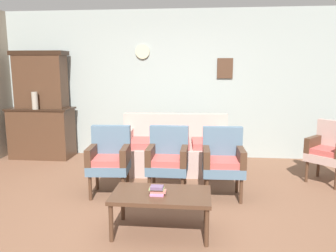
{
  "coord_description": "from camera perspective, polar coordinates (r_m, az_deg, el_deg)",
  "views": [
    {
      "loc": [
        0.5,
        -3.57,
        1.68
      ],
      "look_at": [
        0.02,
        1.06,
        0.85
      ],
      "focal_mm": 35.63,
      "sensor_mm": 36.0,
      "label": 1
    }
  ],
  "objects": [
    {
      "name": "ground_plane",
      "position": [
        3.98,
        -1.95,
        -14.88
      ],
      "size": [
        7.68,
        7.68,
        0.0
      ],
      "primitive_type": "plane",
      "color": "brown"
    },
    {
      "name": "wall_back_with_decor",
      "position": [
        6.23,
        1.27,
        7.1
      ],
      "size": [
        6.4,
        0.09,
        2.7
      ],
      "color": "#939E99",
      "rests_on": "ground"
    },
    {
      "name": "side_cabinet",
      "position": [
        6.64,
        -20.72,
        -1.07
      ],
      "size": [
        1.16,
        0.55,
        0.93
      ],
      "color": "#472D1E",
      "rests_on": "ground"
    },
    {
      "name": "cabinet_upper_hutch",
      "position": [
        6.6,
        -20.95,
        7.47
      ],
      "size": [
        0.99,
        0.38,
        1.03
      ],
      "color": "#472D1E",
      "rests_on": "side_cabinet"
    },
    {
      "name": "vase_on_cabinet",
      "position": [
        6.39,
        -21.81,
        4.06
      ],
      "size": [
        0.11,
        0.11,
        0.31
      ],
      "primitive_type": "cylinder",
      "color": "#9D9486",
      "rests_on": "side_cabinet"
    },
    {
      "name": "floral_couch",
      "position": [
        5.46,
        1.24,
        -4.23
      ],
      "size": [
        1.79,
        0.92,
        0.9
      ],
      "color": "tan",
      "rests_on": "ground"
    },
    {
      "name": "armchair_row_middle",
      "position": [
        4.49,
        -9.97,
        -5.3
      ],
      "size": [
        0.56,
        0.53,
        0.9
      ],
      "color": "slate",
      "rests_on": "ground"
    },
    {
      "name": "armchair_by_doorway",
      "position": [
        4.4,
        -0.03,
        -5.44
      ],
      "size": [
        0.53,
        0.5,
        0.9
      ],
      "color": "slate",
      "rests_on": "ground"
    },
    {
      "name": "armchair_near_cabinet",
      "position": [
        4.39,
        9.39,
        -5.62
      ],
      "size": [
        0.53,
        0.51,
        0.9
      ],
      "color": "slate",
      "rests_on": "ground"
    },
    {
      "name": "wingback_chair_by_fireplace",
      "position": [
        5.4,
        25.99,
        -3.56
      ],
      "size": [
        0.71,
        0.71,
        0.9
      ],
      "color": "tan",
      "rests_on": "ground"
    },
    {
      "name": "coffee_table",
      "position": [
        3.45,
        -1.17,
        -12.09
      ],
      "size": [
        1.0,
        0.56,
        0.42
      ],
      "color": "#472D1E",
      "rests_on": "ground"
    },
    {
      "name": "book_stack_on_table",
      "position": [
        3.38,
        -1.84,
        -10.93
      ],
      "size": [
        0.17,
        0.12,
        0.09
      ],
      "color": "pink",
      "rests_on": "coffee_table"
    }
  ]
}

